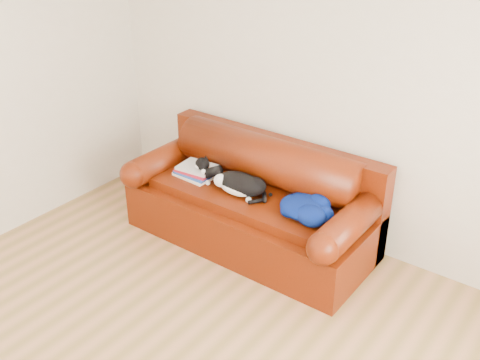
# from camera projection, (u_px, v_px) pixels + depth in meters

# --- Properties ---
(room_shell) EXTENTS (4.52, 4.02, 2.61)m
(room_shell) POSITION_uv_depth(u_px,v_px,m) (168.00, 131.00, 2.79)
(room_shell) COLOR beige
(room_shell) RESTS_ON ground
(sofa_base) EXTENTS (2.10, 0.90, 0.50)m
(sofa_base) POSITION_uv_depth(u_px,v_px,m) (250.00, 217.00, 4.79)
(sofa_base) COLOR #3E0D02
(sofa_base) RESTS_ON ground
(sofa_back) EXTENTS (2.10, 1.01, 0.88)m
(sofa_back) POSITION_uv_depth(u_px,v_px,m) (267.00, 175.00, 4.82)
(sofa_back) COLOR #3E0D02
(sofa_back) RESTS_ON ground
(book_stack) EXTENTS (0.35, 0.28, 0.10)m
(book_stack) POSITION_uv_depth(u_px,v_px,m) (197.00, 171.00, 4.88)
(book_stack) COLOR white
(book_stack) RESTS_ON sofa_base
(cat) EXTENTS (0.63, 0.31, 0.22)m
(cat) POSITION_uv_depth(u_px,v_px,m) (239.00, 184.00, 4.58)
(cat) COLOR black
(cat) RESTS_ON sofa_base
(blanket) EXTENTS (0.51, 0.50, 0.15)m
(blanket) POSITION_uv_depth(u_px,v_px,m) (306.00, 207.00, 4.30)
(blanket) COLOR #020446
(blanket) RESTS_ON sofa_base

